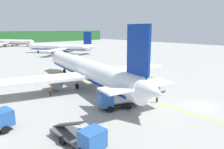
% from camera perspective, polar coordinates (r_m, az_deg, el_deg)
% --- Properties ---
extents(ground, '(240.00, 320.00, 0.20)m').
position_cam_1_polar(ground, '(67.83, -16.53, 2.46)').
color(ground, '#999993').
extents(airliner_foreground, '(34.46, 41.46, 11.90)m').
position_cam_1_polar(airliner_foreground, '(40.92, -6.95, 1.40)').
color(airliner_foreground, white).
rests_on(airliner_foreground, ground).
extents(airliner_mid_apron, '(25.94, 30.46, 9.91)m').
position_cam_1_polar(airliner_mid_apron, '(98.08, -14.12, 7.34)').
color(airliner_mid_apron, white).
rests_on(airliner_mid_apron, ground).
extents(airliner_far_taxiway, '(25.16, 29.51, 9.69)m').
position_cam_1_polar(airliner_far_taxiway, '(148.92, -26.28, 8.11)').
color(airliner_far_taxiway, silver).
rests_on(airliner_far_taxiway, ground).
extents(service_truck_baggage, '(6.26, 4.07, 2.40)m').
position_cam_1_polar(service_truck_baggage, '(29.82, 1.65, -6.79)').
color(service_truck_baggage, '#2659A5').
rests_on(service_truck_baggage, ground).
extents(service_truck_pushback, '(2.71, 7.22, 2.76)m').
position_cam_1_polar(service_truck_pushback, '(20.66, -7.84, -16.96)').
color(service_truck_pushback, '#2659A5').
rests_on(service_truck_pushback, ground).
extents(cargo_container_near, '(1.73, 1.73, 1.94)m').
position_cam_1_polar(cargo_container_near, '(38.31, 12.93, -3.43)').
color(cargo_container_near, '#333338').
rests_on(cargo_container_near, ground).
extents(crew_marshaller, '(0.58, 0.40, 1.72)m').
position_cam_1_polar(crew_marshaller, '(32.84, 12.44, -5.94)').
color(crew_marshaller, '#191E33').
rests_on(crew_marshaller, ground).
extents(crew_loader_left, '(0.51, 0.46, 1.60)m').
position_cam_1_polar(crew_loader_left, '(36.95, -16.88, -4.22)').
color(crew_loader_left, '#191E33').
rests_on(crew_loader_left, ground).
extents(apron_guide_line, '(0.30, 60.00, 0.01)m').
position_cam_1_polar(apron_guide_line, '(39.78, -0.36, -3.86)').
color(apron_guide_line, yellow).
rests_on(apron_guide_line, ground).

